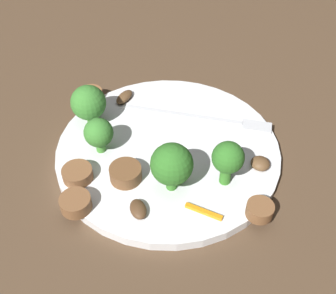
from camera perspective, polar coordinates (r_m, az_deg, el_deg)
name	(u,v)px	position (r m, az deg, el deg)	size (l,w,h in m)	color
ground_plane	(168,154)	(0.49, 0.00, -0.97)	(1.40, 1.40, 0.00)	#4C3826
plate	(168,151)	(0.48, 0.00, -0.49)	(0.26, 0.26, 0.01)	white
fork	(209,119)	(0.51, 5.60, 3.80)	(0.18, 0.06, 0.00)	silver
broccoli_floret_0	(170,165)	(0.41, 0.32, -2.46)	(0.04, 0.04, 0.06)	#347525
broccoli_floret_1	(99,133)	(0.46, -9.47, 1.85)	(0.03, 0.03, 0.04)	#408630
broccoli_floret_2	(88,103)	(0.50, -10.84, 5.94)	(0.04, 0.04, 0.05)	#408630
broccoli_floret_3	(228,159)	(0.42, 8.19, -1.63)	(0.03, 0.03, 0.05)	#347525
sausage_slice_0	(91,94)	(0.55, -10.52, 7.14)	(0.03, 0.03, 0.01)	brown
sausage_slice_1	(126,173)	(0.44, -5.82, -3.61)	(0.03, 0.03, 0.02)	brown
sausage_slice_2	(260,210)	(0.42, 12.45, -8.40)	(0.03, 0.03, 0.01)	brown
sausage_slice_3	(76,203)	(0.43, -12.52, -7.50)	(0.03, 0.03, 0.01)	brown
sausage_slice_4	(77,174)	(0.45, -12.29, -3.60)	(0.03, 0.03, 0.01)	brown
mushroom_0	(260,163)	(0.46, 12.51, -2.20)	(0.02, 0.02, 0.01)	brown
mushroom_1	(138,209)	(0.42, -4.10, -8.48)	(0.02, 0.02, 0.01)	#4C331E
mushroom_2	(124,97)	(0.54, -6.01, 6.82)	(0.03, 0.01, 0.01)	brown
pepper_strip_1	(204,212)	(0.42, 4.91, -8.81)	(0.04, 0.00, 0.00)	orange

